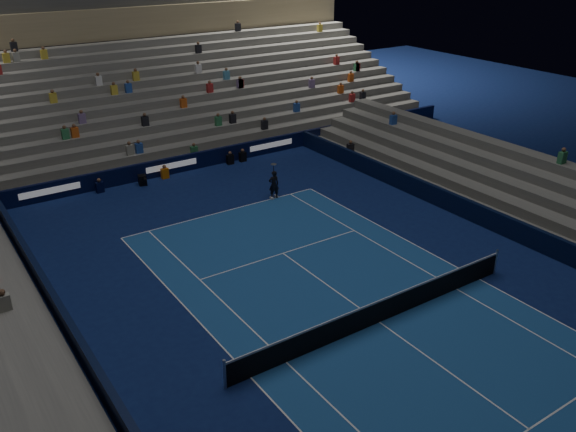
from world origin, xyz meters
The scene contains 9 objects.
ground centered at (0.00, 0.00, 0.00)m, with size 90.00×90.00×0.00m, color #0D1A4E.
court_surface centered at (0.00, 0.00, 0.01)m, with size 10.97×23.77×0.01m, color #19498E.
sponsor_barrier_far centered at (0.00, 18.50, 0.50)m, with size 44.00×0.25×1.00m, color black.
sponsor_barrier_east centered at (9.70, 0.00, 0.50)m, with size 0.25×37.00×1.00m, color black.
sponsor_barrier_west centered at (-9.70, 0.00, 0.50)m, with size 0.25×37.00×1.00m, color black.
grandstand_main centered at (0.00, 27.90, 3.38)m, with size 44.00×15.20×11.20m.
tennis_net centered at (0.00, 0.00, 0.50)m, with size 12.90×0.10×1.10m.
tennis_player centered at (3.08, 11.94, 0.78)m, with size 0.57×0.38×1.57m, color black.
broadcast_camera centered at (-2.08, 17.74, 0.29)m, with size 0.52×0.92×0.57m.
Camera 1 is at (-13.08, -13.44, 12.83)m, focal length 37.67 mm.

